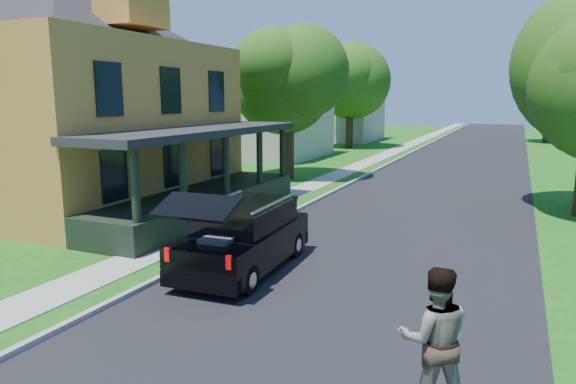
% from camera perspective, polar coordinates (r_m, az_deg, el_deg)
% --- Properties ---
extents(ground, '(140.00, 140.00, 0.00)m').
position_cam_1_polar(ground, '(10.45, 4.08, -13.01)').
color(ground, '#115811').
rests_on(ground, ground).
extents(street, '(8.00, 120.00, 0.02)m').
position_cam_1_polar(street, '(29.50, 17.56, 1.84)').
color(street, black).
rests_on(street, ground).
extents(curb, '(0.15, 120.00, 0.12)m').
position_cam_1_polar(curb, '(30.21, 9.92, 2.36)').
color(curb, '#979792').
rests_on(curb, ground).
extents(sidewalk, '(1.30, 120.00, 0.03)m').
position_cam_1_polar(sidewalk, '(30.62, 7.10, 2.55)').
color(sidewalk, '#9A9A92').
rests_on(sidewalk, ground).
extents(front_walk, '(6.50, 1.20, 0.03)m').
position_cam_1_polar(front_walk, '(20.13, -15.85, -1.88)').
color(front_walk, '#9A9A92').
rests_on(front_walk, ground).
extents(main_house, '(15.56, 15.56, 10.10)m').
position_cam_1_polar(main_house, '(21.99, -23.28, 11.60)').
color(main_house, '#C57739').
rests_on(main_house, ground).
extents(neighbor_house_mid, '(12.78, 12.78, 8.30)m').
position_cam_1_polar(neighbor_house_mid, '(37.03, -2.82, 10.46)').
color(neighbor_house_mid, '#A7A094').
rests_on(neighbor_house_mid, ground).
extents(neighbor_house_far, '(12.78, 12.78, 8.30)m').
position_cam_1_polar(neighbor_house_far, '(51.80, 5.34, 10.41)').
color(neighbor_house_far, '#A7A094').
rests_on(neighbor_house_far, ground).
extents(black_suv, '(2.02, 4.78, 2.19)m').
position_cam_1_polar(black_suv, '(12.50, -4.96, -4.98)').
color(black_suv, black).
rests_on(black_suv, ground).
extents(skateboarder, '(1.06, 0.94, 1.83)m').
position_cam_1_polar(skateboarder, '(6.72, 15.96, -15.42)').
color(skateboarder, black).
rests_on(skateboarder, ground).
extents(tree_left_mid, '(6.41, 6.03, 8.13)m').
position_cam_1_polar(tree_left_mid, '(26.58, -0.04, 13.14)').
color(tree_left_mid, black).
rests_on(tree_left_mid, ground).
extents(tree_left_far, '(7.46, 7.64, 9.67)m').
position_cam_1_polar(tree_left_far, '(43.61, 6.95, 13.28)').
color(tree_left_far, black).
rests_on(tree_left_far, ground).
extents(tree_right_far, '(5.62, 5.50, 8.47)m').
position_cam_1_polar(tree_right_far, '(54.02, 27.14, 10.84)').
color(tree_right_far, black).
rests_on(tree_right_far, ground).
extents(utility_pole_far, '(1.61, 0.28, 8.47)m').
position_cam_1_polar(utility_pole_far, '(43.09, 29.26, 9.41)').
color(utility_pole_far, '#43351F').
rests_on(utility_pole_far, ground).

